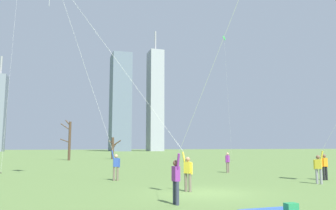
% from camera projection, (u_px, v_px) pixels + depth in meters
% --- Properties ---
extents(ground_plane, '(400.00, 400.00, 0.00)m').
position_uv_depth(ground_plane, '(207.00, 193.00, 15.08)').
color(ground_plane, '#5B7A3D').
extents(kite_flyer_midfield_right_teal, '(9.08, 7.19, 16.13)m').
position_uv_depth(kite_flyer_midfield_right_teal, '(135.00, 94.00, 17.01)').
color(kite_flyer_midfield_right_teal, '#726656').
rests_on(kite_flyer_midfield_right_teal, ground).
extents(kite_flyer_midfield_left_pink, '(3.80, 7.99, 16.46)m').
position_uv_depth(kite_flyer_midfield_left_pink, '(203.00, 108.00, 11.52)').
color(kite_flyer_midfield_left_pink, '#33384C').
rests_on(kite_flyer_midfield_left_pink, ground).
extents(kite_flyer_foreground_right_white, '(5.25, 1.59, 14.62)m').
position_uv_depth(kite_flyer_foreground_right_white, '(98.00, 111.00, 20.90)').
color(kite_flyer_foreground_right_white, '#726656').
rests_on(kite_flyer_foreground_right_white, ground).
extents(bystander_far_off_by_trees, '(0.45, 0.35, 1.62)m').
position_uv_depth(bystander_far_off_by_trees, '(228.00, 161.00, 26.61)').
color(bystander_far_off_by_trees, '#726656').
rests_on(bystander_far_off_by_trees, ground).
extents(bystander_strolling_midfield, '(0.51, 0.23, 1.62)m').
position_uv_depth(bystander_strolling_midfield, '(325.00, 166.00, 20.85)').
color(bystander_strolling_midfield, black).
rests_on(bystander_strolling_midfield, ground).
extents(distant_kite_low_near_trees_red, '(0.88, 8.30, 20.12)m').
position_uv_depth(distant_kite_low_near_trees_red, '(16.00, 5.00, 34.07)').
color(distant_kite_low_near_trees_red, red).
rests_on(distant_kite_low_near_trees_red, ground).
extents(distant_kite_drifting_right_green, '(2.27, 2.23, 18.30)m').
position_uv_depth(distant_kite_drifting_right_green, '(225.00, 56.00, 48.35)').
color(distant_kite_drifting_right_green, green).
rests_on(distant_kite_drifting_right_green, ground).
extents(picnic_spot, '(1.81, 1.42, 0.31)m').
position_uv_depth(picnic_spot, '(283.00, 209.00, 10.66)').
color(picnic_spot, '#3359B2').
rests_on(picnic_spot, ground).
extents(bare_tree_far_right_edge, '(1.64, 1.14, 6.17)m').
position_uv_depth(bare_tree_far_right_edge, '(69.00, 139.00, 50.04)').
color(bare_tree_far_right_edge, '#4C3828').
rests_on(bare_tree_far_right_edge, ground).
extents(bare_tree_right_of_center, '(2.16, 1.73, 3.59)m').
position_uv_depth(bare_tree_right_of_center, '(113.00, 147.00, 54.87)').
color(bare_tree_right_of_center, '#4C3828').
rests_on(bare_tree_right_of_center, ground).
extents(skyline_mid_tower_right, '(8.17, 11.28, 41.94)m').
position_uv_depth(skyline_mid_tower_right, '(120.00, 102.00, 141.98)').
color(skyline_mid_tower_right, slate).
rests_on(skyline_mid_tower_right, ground).
extents(skyline_slender_spire, '(6.04, 8.60, 54.03)m').
position_uv_depth(skyline_slender_spire, '(155.00, 100.00, 145.90)').
color(skyline_slender_spire, '#9EA3AD').
rests_on(skyline_slender_spire, ground).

